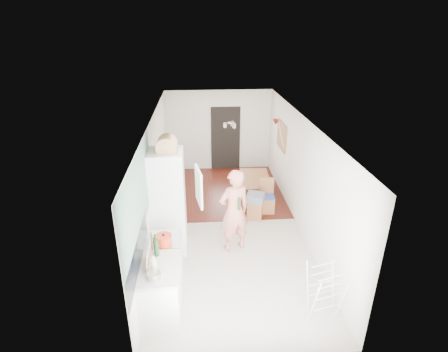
{
  "coord_description": "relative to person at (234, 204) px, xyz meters",
  "views": [
    {
      "loc": [
        -0.64,
        -6.9,
        4.32
      ],
      "look_at": [
        -0.1,
        0.2,
        1.18
      ],
      "focal_mm": 28.0,
      "sensor_mm": 36.0,
      "label": 1
    }
  ],
  "objects": [
    {
      "name": "dining_chair",
      "position": [
        0.96,
        1.47,
        -0.62
      ],
      "size": [
        0.38,
        0.38,
        0.85
      ],
      "primitive_type": null,
      "rotation": [
        0.0,
        0.0,
        -0.08
      ],
      "color": "#93562E",
      "rests_on": "floor"
    },
    {
      "name": "range_cooker",
      "position": [
        -1.32,
        -0.93,
        -0.6
      ],
      "size": [
        0.6,
        0.6,
        0.88
      ],
      "primitive_type": "cube",
      "color": "white",
      "rests_on": "room_shell"
    },
    {
      "name": "red_casserole",
      "position": [
        -1.29,
        -1.07,
        -0.05
      ],
      "size": [
        0.31,
        0.31,
        0.16
      ],
      "primitive_type": "cylinder",
      "rotation": [
        0.0,
        0.0,
        -0.14
      ],
      "color": "red",
      "rests_on": "cooker_top"
    },
    {
      "name": "bottle_b",
      "position": [
        -1.39,
        -1.33,
        0.02
      ],
      "size": [
        0.08,
        0.08,
        0.29
      ],
      "primitive_type": "cylinder",
      "rotation": [
        0.0,
        0.0,
        0.19
      ],
      "color": "#1C3F1F",
      "rests_on": "worktop"
    },
    {
      "name": "wall_sconce",
      "position": [
        1.52,
        3.42,
        0.71
      ],
      "size": [
        0.18,
        0.18,
        0.16
      ],
      "primitive_type": "cone",
      "color": "maroon",
      "rests_on": "room_shell"
    },
    {
      "name": "stool",
      "position": [
        0.63,
        1.2,
        -0.82
      ],
      "size": [
        0.42,
        0.42,
        0.45
      ],
      "primitive_type": null,
      "rotation": [
        0.0,
        0.0,
        -0.28
      ],
      "color": "#93562E",
      "rests_on": "floor"
    },
    {
      "name": "tile_splashback",
      "position": [
        -1.61,
        -1.68,
        0.11
      ],
      "size": [
        0.02,
        1.9,
        0.5
      ],
      "primitive_type": "cube",
      "color": "black",
      "rests_on": "room_shell"
    },
    {
      "name": "pepper_mill_back",
      "position": [
        -1.46,
        -1.15,
        -0.01
      ],
      "size": [
        0.07,
        0.07,
        0.23
      ],
      "primitive_type": "cylinder",
      "rotation": [
        0.0,
        0.0,
        -0.13
      ],
      "color": "tan",
      "rests_on": "worktop"
    },
    {
      "name": "pinboard",
      "position": [
        1.56,
        2.77,
        0.51
      ],
      "size": [
        0.03,
        0.9,
        0.7
      ],
      "primitive_type": "cube",
      "color": "tan",
      "rests_on": "room_shell"
    },
    {
      "name": "steel_pan",
      "position": [
        -1.36,
        -1.93,
        -0.07
      ],
      "size": [
        0.24,
        0.24,
        0.1
      ],
      "primitive_type": "cylinder",
      "rotation": [
        0.0,
        0.0,
        -0.18
      ],
      "color": "silver",
      "rests_on": "worktop"
    },
    {
      "name": "bottle_c",
      "position": [
        -1.38,
        -1.76,
        -0.02
      ],
      "size": [
        0.11,
        0.11,
        0.21
      ],
      "primitive_type": "cylinder",
      "rotation": [
        0.0,
        0.0,
        -0.33
      ],
      "color": "beige",
      "rests_on": "worktop"
    },
    {
      "name": "doorway_recess",
      "position": [
        0.18,
        4.35,
        -0.04
      ],
      "size": [
        0.9,
        0.04,
        2.0
      ],
      "primitive_type": "cube",
      "color": "black",
      "rests_on": "room_shell"
    },
    {
      "name": "bread_bin",
      "position": [
        -1.24,
        0.09,
        1.21
      ],
      "size": [
        0.47,
        0.46,
        0.21
      ],
      "primitive_type": null,
      "rotation": [
        0.0,
        0.0,
        -0.23
      ],
      "color": "tan",
      "rests_on": "fridge_housing"
    },
    {
      "name": "pepper_mill_front",
      "position": [
        -1.46,
        -1.15,
        -0.02
      ],
      "size": [
        0.07,
        0.07,
        0.22
      ],
      "primitive_type": "cylinder",
      "rotation": [
        0.0,
        0.0,
        0.17
      ],
      "color": "tan",
      "rests_on": "worktop"
    },
    {
      "name": "base_cabinet",
      "position": [
        -1.32,
        -1.68,
        -0.61
      ],
      "size": [
        0.6,
        0.9,
        0.86
      ],
      "primitive_type": "cube",
      "color": "white",
      "rests_on": "room_shell"
    },
    {
      "name": "cooker_top",
      "position": [
        -1.32,
        -0.93,
        -0.14
      ],
      "size": [
        0.6,
        0.6,
        0.04
      ],
      "primitive_type": "cube",
      "color": "silver",
      "rests_on": "room_shell"
    },
    {
      "name": "chopping_boards",
      "position": [
        -1.47,
        -1.66,
        0.05
      ],
      "size": [
        0.04,
        0.26,
        0.36
      ],
      "primitive_type": null,
      "rotation": [
        0.0,
        0.0,
        0.01
      ],
      "color": "tan",
      "rests_on": "worktop"
    },
    {
      "name": "wood_floor_overlay",
      "position": [
        -0.02,
        2.72,
        -1.04
      ],
      "size": [
        3.2,
        3.3,
        0.01
      ],
      "primitive_type": "cube",
      "color": "#572216",
      "rests_on": "room_shell"
    },
    {
      "name": "pinboard_frame",
      "position": [
        1.54,
        2.77,
        0.51
      ],
      "size": [
        0.0,
        0.94,
        0.74
      ],
      "primitive_type": "cube",
      "color": "#93562E",
      "rests_on": "room_shell"
    },
    {
      "name": "fridge_housing",
      "position": [
        -1.29,
        0.09,
        0.03
      ],
      "size": [
        0.66,
        0.66,
        2.15
      ],
      "primitive_type": "cube",
      "color": "white",
      "rests_on": "room_shell"
    },
    {
      "name": "grey_drape",
      "position": [
        0.63,
        1.21,
        -0.51
      ],
      "size": [
        0.5,
        0.5,
        0.18
      ],
      "primitive_type": "cube",
      "rotation": [
        0.0,
        0.0,
        -0.35
      ],
      "color": "slate",
      "rests_on": "stool"
    },
    {
      "name": "held_bottle",
      "position": [
        0.08,
        -0.14,
        0.07
      ],
      "size": [
        0.06,
        0.06,
        0.26
      ],
      "primitive_type": "cylinder",
      "color": "#1C3F1F",
      "rests_on": "person"
    },
    {
      "name": "floor",
      "position": [
        -0.02,
        0.87,
        -1.04
      ],
      "size": [
        3.2,
        7.0,
        0.01
      ],
      "primitive_type": "cube",
      "color": "#BBAD9D",
      "rests_on": "ground"
    },
    {
      "name": "room_shell",
      "position": [
        -0.02,
        0.87,
        0.21
      ],
      "size": [
        3.2,
        7.0,
        2.5
      ],
      "primitive_type": null,
      "color": "white",
      "rests_on": "ground"
    },
    {
      "name": "sage_wall_panel",
      "position": [
        -1.61,
        -1.13,
        0.81
      ],
      "size": [
        0.02,
        3.0,
        1.3
      ],
      "primitive_type": "cube",
      "color": "gray",
      "rests_on": "room_shell"
    },
    {
      "name": "person",
      "position": [
        0.0,
        0.0,
        0.0
      ],
      "size": [
        0.89,
        0.74,
        2.09
      ],
      "primitive_type": "imported",
      "rotation": [
        0.0,
        0.0,
        3.5
      ],
      "color": "#D37766",
      "rests_on": "floor"
    },
    {
      "name": "dining_table",
      "position": [
        0.86,
        2.46,
        -0.84
      ],
      "size": [
        0.72,
        1.21,
        0.41
      ],
      "primitive_type": "imported",
      "rotation": [
        0.0,
        0.0,
        1.51
      ],
      "color": "#93562E",
      "rests_on": "floor"
    },
    {
      "name": "worktop",
      "position": [
        -1.32,
        -1.68,
        -0.15
      ],
      "size": [
        0.62,
        0.92,
        0.06
      ],
      "primitive_type": "cube",
      "color": "beige",
      "rests_on": "room_shell"
    },
    {
      "name": "fridge_door",
      "position": [
        -0.68,
        -0.21,
        0.51
      ],
      "size": [
        0.14,
        0.56,
        0.7
      ],
      "primitive_type": "cube",
      "rotation": [
        0.0,
        0.0,
        -1.4
      ],
      "color": "white",
      "rests_on": "room_shell"
    },
    {
      "name": "drying_rack",
      "position": [
        1.24,
        -1.87,
        -0.61
      ],
      "size": [
        0.53,
        0.5,
        0.86
      ],
      "primitive_type": null,
      "rotation": [
        0.0,
        0.0,
        0.26
      ],
      "color": "white",
      "rests_on": "floor"
    },
    {
      "name": "fridge_interior",
      "position": [
        -0.98,
        0.09,
        0.51
      ],
      "size": [
        0.02,
        0.52,
        0.66
      ],
      "primitive_type": "cube",
      "color": "white",
      "rests_on": "room_shell"
    },
    {
      "name": "bottle_a",
      "position": [
        -1.37,
        -1.39,
        0.03
      ],
      "size": [
        0.09,
        0.09,
        0.3
      ],
      "primitive_type": "cylinder",
      "rotation": [
        0.0,
        0.0,
        0.25
      ],
      "color": "#1C3F1F",
      "rests_on": "worktop"
    }
  ]
}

